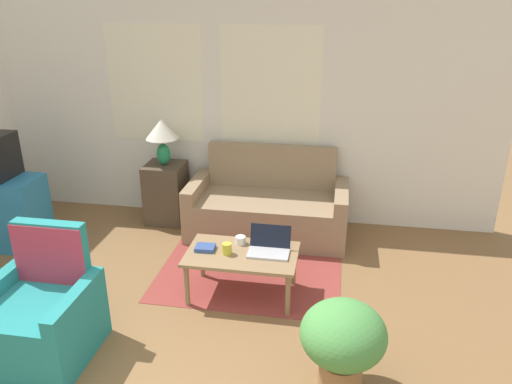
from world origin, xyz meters
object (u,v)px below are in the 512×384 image
armchair (42,318)px  book_red (205,248)px  couch (268,209)px  table_lamp (162,133)px  potted_plant (343,340)px  cup_navy (227,249)px  cup_yellow (240,240)px  coffee_table (242,258)px  laptop (269,247)px

armchair → book_red: size_ratio=5.47×
couch → book_red: 1.34m
table_lamp → potted_plant: 3.22m
armchair → potted_plant: 2.19m
armchair → potted_plant: armchair is taller
armchair → potted_plant: (2.19, -0.04, 0.13)m
armchair → book_red: armchair is taller
potted_plant → armchair: bearing=179.0°
cup_navy → book_red: 0.21m
cup_yellow → book_red: cup_yellow is taller
coffee_table → cup_navy: bearing=-161.8°
armchair → table_lamp: table_lamp is taller
armchair → table_lamp: 2.49m
table_lamp → cup_yellow: (1.13, -1.22, -0.61)m
cup_navy → laptop: bearing=15.0°
book_red → couch: bearing=74.0°
laptop → book_red: size_ratio=2.04×
coffee_table → cup_yellow: cup_yellow is taller
table_lamp → coffee_table: size_ratio=0.55×
potted_plant → coffee_table: bearing=130.7°
cup_yellow → potted_plant: potted_plant is taller
couch → potted_plant: couch is taller
cup_navy → book_red: cup_navy is taller
coffee_table → armchair: bearing=-143.2°
couch → cup_navy: (-0.16, -1.32, 0.19)m
coffee_table → laptop: 0.26m
couch → cup_yellow: size_ratio=18.95×
couch → armchair: size_ratio=1.81×
laptop → book_red: bearing=-174.6°
table_lamp → book_red: 1.73m
potted_plant → cup_navy: bearing=135.6°
couch → armchair: armchair is taller
cup_yellow → potted_plant: 1.50m
armchair → laptop: 1.87m
coffee_table → cup_navy: (-0.12, -0.04, 0.10)m
couch → book_red: (-0.37, -1.28, 0.16)m
cup_navy → armchair: bearing=-141.7°
laptop → potted_plant: potted_plant is taller
laptop → cup_navy: laptop is taller
coffee_table → cup_yellow: size_ratio=10.63×
laptop → cup_yellow: (-0.28, 0.11, -0.01)m
couch → table_lamp: size_ratio=3.26×
laptop → cup_yellow: 0.30m
laptop → cup_yellow: bearing=158.4°
table_lamp → cup_yellow: bearing=-47.2°
coffee_table → cup_yellow: 0.19m
table_lamp → coffee_table: (1.17, -1.38, -0.69)m
coffee_table → book_red: book_red is taller
coffee_table → laptop: laptop is taller
coffee_table → table_lamp: bearing=130.3°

